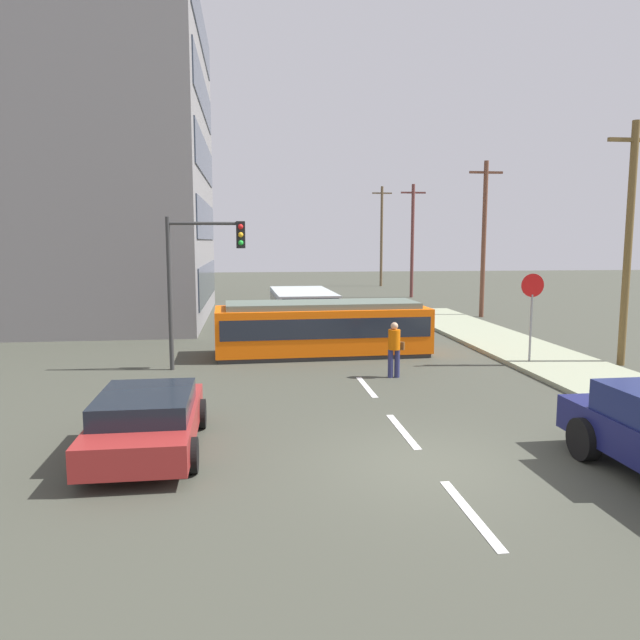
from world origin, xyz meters
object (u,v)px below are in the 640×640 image
(streetcar_tram, at_px, (322,328))
(utility_pole_far, at_px, (412,239))
(parked_sedan_near, at_px, (147,420))
(utility_pole_distant, at_px, (382,235))
(utility_pole_mid, at_px, (484,237))
(stop_sign, at_px, (532,299))
(city_bus, at_px, (303,309))
(utility_pole_near, at_px, (629,240))
(traffic_light_mast, at_px, (200,264))
(pedestrian_crossing, at_px, (394,346))

(streetcar_tram, xyz_separation_m, utility_pole_far, (9.24, 21.56, 3.24))
(parked_sedan_near, relative_size, utility_pole_distant, 0.49)
(utility_pole_mid, relative_size, utility_pole_distant, 0.92)
(parked_sedan_near, xyz_separation_m, stop_sign, (11.17, 6.92, 1.57))
(utility_pole_mid, bearing_deg, parked_sedan_near, -126.73)
(city_bus, height_order, stop_sign, stop_sign)
(parked_sedan_near, bearing_deg, utility_pole_distant, 71.59)
(city_bus, relative_size, utility_pole_near, 0.72)
(city_bus, xyz_separation_m, utility_pole_far, (9.48, 16.55, 3.14))
(streetcar_tram, bearing_deg, stop_sign, -22.04)
(streetcar_tram, relative_size, city_bus, 1.36)
(streetcar_tram, relative_size, utility_pole_near, 0.97)
(utility_pole_near, bearing_deg, utility_pole_mid, 88.56)
(traffic_light_mast, distance_m, utility_pole_far, 27.06)
(utility_pole_mid, bearing_deg, utility_pole_near, -91.44)
(utility_pole_far, height_order, utility_pole_distant, utility_pole_distant)
(pedestrian_crossing, distance_m, traffic_light_mast, 6.55)
(stop_sign, bearing_deg, traffic_light_mast, 176.33)
(stop_sign, height_order, utility_pole_mid, utility_pole_mid)
(stop_sign, bearing_deg, utility_pole_mid, 75.09)
(parked_sedan_near, distance_m, utility_pole_near, 16.01)
(streetcar_tram, distance_m, stop_sign, 7.18)
(utility_pole_mid, distance_m, utility_pole_far, 11.73)
(city_bus, bearing_deg, stop_sign, -48.45)
(pedestrian_crossing, xyz_separation_m, stop_sign, (4.87, 1.23, 1.25))
(utility_pole_near, bearing_deg, city_bus, 140.75)
(utility_pole_near, bearing_deg, pedestrian_crossing, -173.59)
(utility_pole_mid, bearing_deg, city_bus, -154.47)
(traffic_light_mast, bearing_deg, city_bus, 61.14)
(utility_pole_mid, bearing_deg, stop_sign, -104.91)
(utility_pole_near, xyz_separation_m, utility_pole_far, (-0.33, 24.56, 0.14))
(traffic_light_mast, distance_m, utility_pole_distant, 37.30)
(city_bus, distance_m, utility_pole_near, 13.01)
(parked_sedan_near, xyz_separation_m, utility_pole_far, (13.85, 31.14, 3.61))
(utility_pole_mid, distance_m, utility_pole_distant, 22.90)
(utility_pole_near, height_order, utility_pole_far, utility_pole_far)
(city_bus, height_order, utility_pole_distant, utility_pole_distant)
(stop_sign, height_order, utility_pole_distant, utility_pole_distant)
(city_bus, relative_size, utility_pole_mid, 0.68)
(pedestrian_crossing, relative_size, utility_pole_far, 0.21)
(streetcar_tram, bearing_deg, utility_pole_near, -17.40)
(parked_sedan_near, distance_m, traffic_light_mast, 8.10)
(stop_sign, bearing_deg, utility_pole_near, -6.50)
(utility_pole_far, distance_m, utility_pole_distant, 11.20)
(streetcar_tram, distance_m, traffic_light_mast, 5.12)
(city_bus, distance_m, pedestrian_crossing, 9.11)
(utility_pole_far, bearing_deg, utility_pole_near, -89.23)
(stop_sign, distance_m, utility_pole_far, 24.45)
(streetcar_tram, xyz_separation_m, pedestrian_crossing, (1.70, -3.88, -0.04))
(city_bus, xyz_separation_m, utility_pole_distant, (9.72, 27.74, 3.55))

